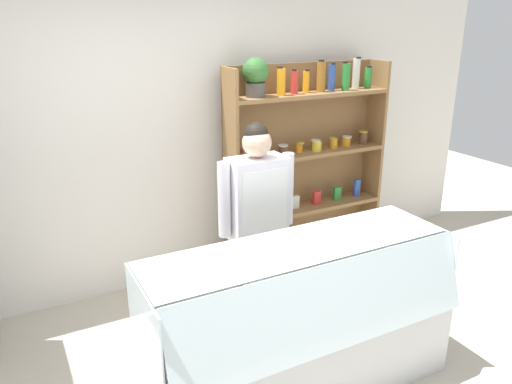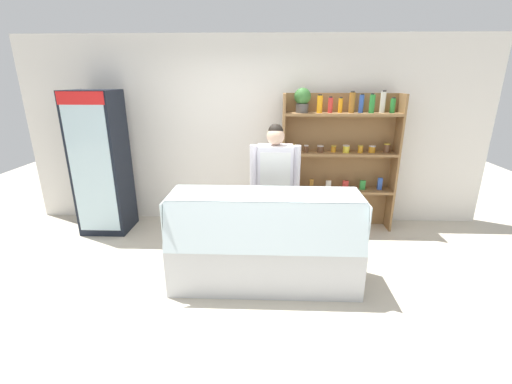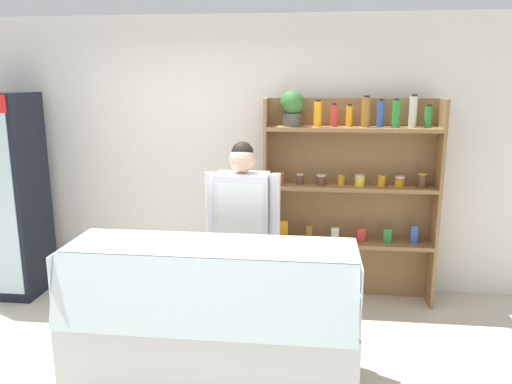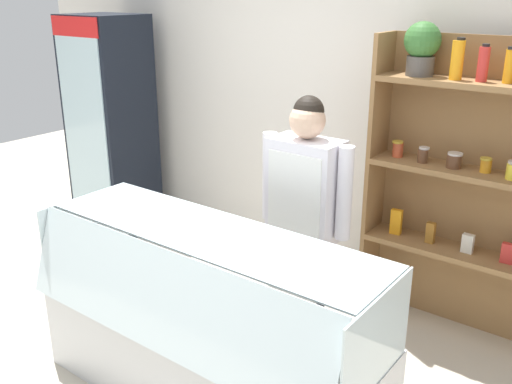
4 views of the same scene
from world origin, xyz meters
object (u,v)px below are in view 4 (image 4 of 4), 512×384
shop_clerk (304,205)px  drinks_fridge (111,128)px  deli_display_case (206,350)px  shelving_unit (495,174)px

shop_clerk → drinks_fridge: bearing=167.8°
drinks_fridge → shop_clerk: 2.47m
drinks_fridge → shop_clerk: size_ratio=1.22×
drinks_fridge → shop_clerk: drinks_fridge is taller
drinks_fridge → deli_display_case: drinks_fridge is taller
shelving_unit → drinks_fridge: bearing=-175.9°
shelving_unit → deli_display_case: bearing=-122.7°
shelving_unit → shop_clerk: 1.17m
shop_clerk → shelving_unit: bearing=41.0°
drinks_fridge → shelving_unit: 3.30m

